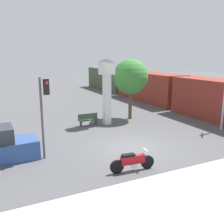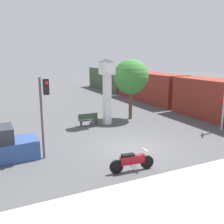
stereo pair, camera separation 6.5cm
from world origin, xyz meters
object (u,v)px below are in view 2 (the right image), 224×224
(freight_train, at_px, (149,87))
(bench, at_px, (89,119))
(motorcycle, at_px, (132,162))
(traffic_light, at_px, (44,104))
(clock_tower, at_px, (107,82))
(railroad_crossing_signal, at_px, (224,100))
(street_tree, at_px, (131,77))

(freight_train, distance_m, bench, 13.01)
(motorcycle, bearing_deg, bench, 89.51)
(traffic_light, bearing_deg, bench, 50.42)
(motorcycle, distance_m, traffic_light, 5.33)
(clock_tower, bearing_deg, railroad_crossing_signal, -37.04)
(freight_train, bearing_deg, traffic_light, -139.65)
(traffic_light, distance_m, bench, 7.11)
(motorcycle, bearing_deg, railroad_crossing_signal, 23.61)
(freight_train, relative_size, bench, 21.50)
(bench, bearing_deg, motorcycle, -96.17)
(motorcycle, xyz_separation_m, street_tree, (4.94, 8.92, 3.16))
(clock_tower, distance_m, street_tree, 2.61)
(railroad_crossing_signal, relative_size, bench, 2.56)
(clock_tower, bearing_deg, motorcycle, -106.39)
(bench, bearing_deg, freight_train, 35.18)
(clock_tower, xyz_separation_m, bench, (-1.51, 0.23, -2.90))
(motorcycle, height_order, clock_tower, clock_tower)
(traffic_light, height_order, railroad_crossing_signal, traffic_light)
(freight_train, bearing_deg, motorcycle, -125.82)
(motorcycle, relative_size, street_tree, 0.44)
(bench, bearing_deg, railroad_crossing_signal, -32.88)
(bench, bearing_deg, street_tree, 6.27)
(street_tree, height_order, bench, street_tree)
(freight_train, height_order, railroad_crossing_signal, railroad_crossing_signal)
(freight_train, relative_size, street_tree, 6.71)
(railroad_crossing_signal, bearing_deg, street_tree, 126.81)
(traffic_light, bearing_deg, railroad_crossing_signal, -1.40)
(clock_tower, xyz_separation_m, traffic_light, (-5.76, -4.91, -0.43))
(motorcycle, height_order, street_tree, street_tree)
(freight_train, distance_m, traffic_light, 19.51)
(street_tree, bearing_deg, railroad_crossing_signal, -53.19)
(clock_tower, bearing_deg, traffic_light, -139.53)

